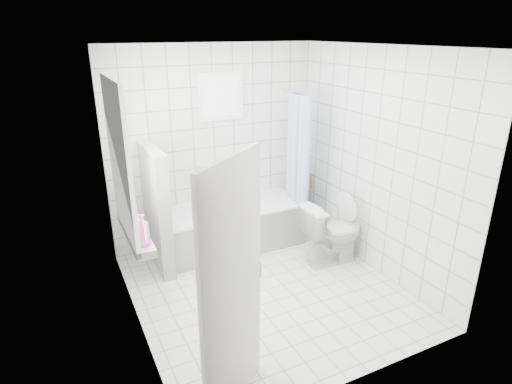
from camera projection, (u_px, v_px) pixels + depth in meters
ground at (266, 289)px, 4.81m from camera, size 3.00×3.00×0.00m
ceiling at (269, 46)px, 3.89m from camera, size 3.00×3.00×0.00m
wall_back at (214, 147)px, 5.61m from camera, size 2.80×0.02×2.60m
wall_front at (364, 242)px, 3.09m from camera, size 2.80×0.02×2.60m
wall_left at (127, 204)px, 3.77m from camera, size 0.02×3.00×2.60m
wall_right at (375, 163)px, 4.93m from camera, size 0.02×3.00×2.60m
window_left at (123, 162)px, 3.94m from camera, size 0.01×0.90×1.40m
window_back at (221, 97)px, 5.38m from camera, size 0.50×0.01×0.50m
window_sill at (136, 233)px, 4.22m from camera, size 0.18×1.02×0.08m
door at (233, 292)px, 3.03m from camera, size 0.66×0.51×2.00m
bathtub at (233, 226)px, 5.69m from camera, size 1.86×0.77×0.58m
partition_wall at (156, 209)px, 5.07m from camera, size 0.15×0.85×1.50m
tiled_ledge at (300, 205)px, 6.41m from camera, size 0.40×0.24×0.55m
toilet at (333, 233)px, 5.28m from camera, size 0.79×0.47×0.79m
curtain_rod at (294, 92)px, 5.42m from camera, size 0.02×0.80×0.02m
shower_curtain at (297, 163)px, 5.63m from camera, size 0.14×0.48×1.78m
tub_faucet at (229, 178)px, 5.81m from camera, size 0.18×0.06×0.06m
sill_bottles at (136, 219)px, 4.13m from camera, size 0.18×0.82×0.32m
ledge_bottles at (303, 181)px, 6.24m from camera, size 0.19×0.19×0.24m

